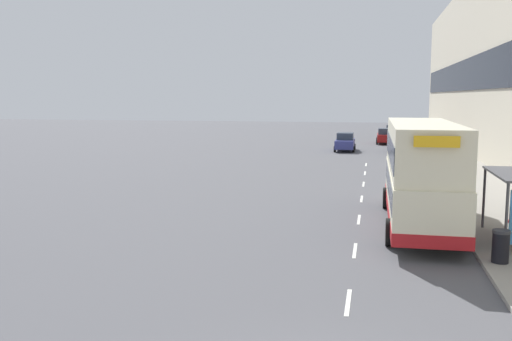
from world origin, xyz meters
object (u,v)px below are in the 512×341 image
(litter_bin, at_px, (501,246))
(car_0, at_px, (393,132))
(double_decker_bus_near, at_px, (421,172))
(car_1, at_px, (400,143))
(car_2, at_px, (385,136))
(car_3, at_px, (345,142))

(litter_bin, bearing_deg, car_0, 91.69)
(double_decker_bus_near, height_order, car_1, double_decker_bus_near)
(car_0, bearing_deg, car_2, -96.64)
(car_2, xyz_separation_m, litter_bin, (2.72, -47.51, -0.20))
(double_decker_bus_near, bearing_deg, car_3, 98.18)
(litter_bin, bearing_deg, car_1, 92.33)
(car_1, distance_m, litter_bin, 38.01)
(double_decker_bus_near, relative_size, car_2, 2.48)
(car_1, height_order, litter_bin, car_1)
(car_2, bearing_deg, car_1, -82.96)
(car_3, distance_m, litter_bin, 38.63)
(car_2, height_order, litter_bin, car_2)
(double_decker_bus_near, bearing_deg, car_2, 90.88)
(car_2, relative_size, car_3, 0.99)
(car_1, relative_size, car_3, 0.91)
(double_decker_bus_near, height_order, car_2, double_decker_bus_near)
(car_0, xyz_separation_m, car_1, (0.12, -18.60, 0.01))
(car_2, bearing_deg, car_3, -113.17)
(car_3, bearing_deg, car_2, -113.17)
(double_decker_bus_near, distance_m, car_2, 42.22)
(car_3, height_order, litter_bin, car_3)
(double_decker_bus_near, bearing_deg, litter_bin, -68.69)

